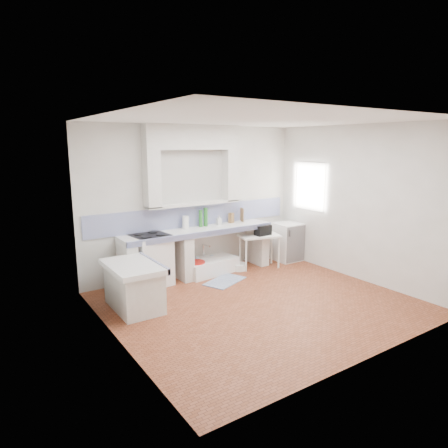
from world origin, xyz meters
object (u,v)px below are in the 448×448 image
stove (151,261)px  side_table (259,251)px  fridge (287,242)px  sink (209,267)px

stove → side_table: (2.23, -0.27, -0.10)m
stove → fridge: 3.05m
side_table → fridge: size_ratio=0.99×
sink → stove: bearing=171.9°
sink → side_table: size_ratio=1.33×
stove → side_table: 2.24m
stove → sink: size_ratio=0.82×
stove → sink: (1.19, -0.02, -0.31)m
stove → side_table: size_ratio=1.10×
sink → fridge: size_ratio=1.32×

